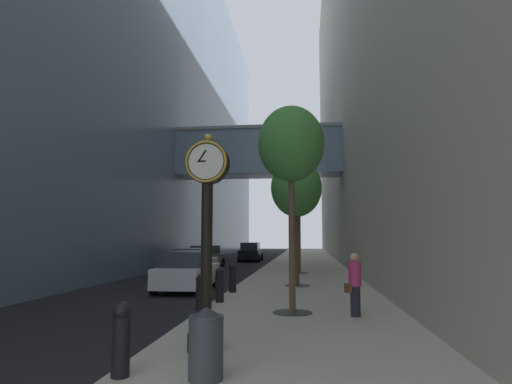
{
  "coord_description": "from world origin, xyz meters",
  "views": [
    {
      "loc": [
        3.05,
        -2.54,
        2.23
      ],
      "look_at": [
        0.87,
        16.16,
        4.23
      ],
      "focal_mm": 29.88,
      "sensor_mm": 36.0,
      "label": 1
    }
  ],
  "objects_px": {
    "bollard_fourth": "(220,284)",
    "street_tree_near": "(291,146)",
    "car_silver_mid": "(194,262)",
    "pedestrian_walking": "(355,283)",
    "street_tree_mid_near": "(296,188)",
    "bollard_fifth": "(233,277)",
    "bollard_third": "(201,294)",
    "car_black_trailing": "(251,252)",
    "car_grey_far": "(206,257)",
    "trash_bin": "(206,342)",
    "street_tree_mid_far": "(299,192)",
    "bollard_nearest": "(121,337)",
    "street_clock": "(207,229)",
    "car_white_near": "(188,271)"
  },
  "relations": [
    {
      "from": "bollard_fourth",
      "to": "street_tree_near",
      "type": "bearing_deg",
      "value": -35.12
    },
    {
      "from": "car_silver_mid",
      "to": "pedestrian_walking",
      "type": "bearing_deg",
      "value": -58.61
    },
    {
      "from": "street_tree_mid_near",
      "to": "pedestrian_walking",
      "type": "relative_size",
      "value": 3.34
    },
    {
      "from": "bollard_fourth",
      "to": "bollard_fifth",
      "type": "xyz_separation_m",
      "value": [
        0.0,
        2.48,
        0.0
      ]
    },
    {
      "from": "bollard_third",
      "to": "car_black_trailing",
      "type": "bearing_deg",
      "value": 94.71
    },
    {
      "from": "car_grey_far",
      "to": "trash_bin",
      "type": "bearing_deg",
      "value": -76.7
    },
    {
      "from": "street_tree_mid_far",
      "to": "car_black_trailing",
      "type": "bearing_deg",
      "value": 108.35
    },
    {
      "from": "bollard_nearest",
      "to": "car_black_trailing",
      "type": "bearing_deg",
      "value": 94.02
    },
    {
      "from": "bollard_nearest",
      "to": "pedestrian_walking",
      "type": "xyz_separation_m",
      "value": [
        4.08,
        5.41,
        0.29
      ]
    },
    {
      "from": "street_tree_near",
      "to": "car_silver_mid",
      "type": "distance_m",
      "value": 14.41
    },
    {
      "from": "bollard_nearest",
      "to": "trash_bin",
      "type": "distance_m",
      "value": 1.3
    },
    {
      "from": "car_black_trailing",
      "to": "street_tree_mid_far",
      "type": "bearing_deg",
      "value": -71.65
    },
    {
      "from": "bollard_nearest",
      "to": "street_tree_mid_far",
      "type": "xyz_separation_m",
      "value": [
        2.4,
        19.13,
        4.18
      ]
    },
    {
      "from": "pedestrian_walking",
      "to": "car_silver_mid",
      "type": "relative_size",
      "value": 0.36
    },
    {
      "from": "street_clock",
      "to": "street_tree_mid_near",
      "type": "height_order",
      "value": "street_tree_mid_near"
    },
    {
      "from": "bollard_nearest",
      "to": "bollard_fifth",
      "type": "distance_m",
      "value": 9.93
    },
    {
      "from": "street_clock",
      "to": "bollard_fourth",
      "type": "relative_size",
      "value": 3.69
    },
    {
      "from": "bollard_third",
      "to": "trash_bin",
      "type": "bearing_deg",
      "value": -75.22
    },
    {
      "from": "street_tree_mid_near",
      "to": "car_grey_far",
      "type": "bearing_deg",
      "value": 119.8
    },
    {
      "from": "street_tree_mid_far",
      "to": "pedestrian_walking",
      "type": "bearing_deg",
      "value": -83.05
    },
    {
      "from": "car_grey_far",
      "to": "car_silver_mid",
      "type": "bearing_deg",
      "value": -83.04
    },
    {
      "from": "street_tree_mid_far",
      "to": "bollard_nearest",
      "type": "bearing_deg",
      "value": -97.16
    },
    {
      "from": "bollard_fourth",
      "to": "pedestrian_walking",
      "type": "distance_m",
      "value": 4.57
    },
    {
      "from": "street_tree_mid_far",
      "to": "pedestrian_walking",
      "type": "xyz_separation_m",
      "value": [
        1.67,
        -13.73,
        -3.89
      ]
    },
    {
      "from": "car_grey_far",
      "to": "bollard_third",
      "type": "bearing_deg",
      "value": -77.07
    },
    {
      "from": "bollard_fifth",
      "to": "street_tree_mid_near",
      "type": "height_order",
      "value": "street_tree_mid_near"
    },
    {
      "from": "pedestrian_walking",
      "to": "bollard_fifth",
      "type": "bearing_deg",
      "value": 132.01
    },
    {
      "from": "bollard_nearest",
      "to": "street_tree_mid_near",
      "type": "height_order",
      "value": "street_tree_mid_near"
    },
    {
      "from": "trash_bin",
      "to": "pedestrian_walking",
      "type": "distance_m",
      "value": 6.05
    },
    {
      "from": "trash_bin",
      "to": "car_grey_far",
      "type": "distance_m",
      "value": 25.09
    },
    {
      "from": "car_grey_far",
      "to": "car_black_trailing",
      "type": "distance_m",
      "value": 9.26
    },
    {
      "from": "bollard_nearest",
      "to": "car_grey_far",
      "type": "relative_size",
      "value": 0.24
    },
    {
      "from": "bollard_third",
      "to": "car_grey_far",
      "type": "bearing_deg",
      "value": 102.93
    },
    {
      "from": "bollard_fourth",
      "to": "street_clock",
      "type": "bearing_deg",
      "value": -81.08
    },
    {
      "from": "trash_bin",
      "to": "bollard_third",
      "type": "bearing_deg",
      "value": 104.78
    },
    {
      "from": "pedestrian_walking",
      "to": "car_grey_far",
      "type": "relative_size",
      "value": 0.37
    },
    {
      "from": "car_white_near",
      "to": "car_black_trailing",
      "type": "relative_size",
      "value": 0.97
    },
    {
      "from": "bollard_fourth",
      "to": "pedestrian_walking",
      "type": "relative_size",
      "value": 0.67
    },
    {
      "from": "street_tree_near",
      "to": "car_grey_far",
      "type": "xyz_separation_m",
      "value": [
        -6.88,
        18.7,
        -4.07
      ]
    },
    {
      "from": "bollard_nearest",
      "to": "street_tree_mid_near",
      "type": "bearing_deg",
      "value": 79.07
    },
    {
      "from": "street_tree_near",
      "to": "bollard_fourth",
      "type": "bearing_deg",
      "value": 144.88
    },
    {
      "from": "bollard_fourth",
      "to": "bollard_fifth",
      "type": "relative_size",
      "value": 1.0
    },
    {
      "from": "bollard_third",
      "to": "car_black_trailing",
      "type": "relative_size",
      "value": 0.24
    },
    {
      "from": "bollard_third",
      "to": "car_grey_far",
      "type": "distance_m",
      "value": 20.0
    },
    {
      "from": "bollard_nearest",
      "to": "street_tree_near",
      "type": "xyz_separation_m",
      "value": [
        2.4,
        5.76,
        4.13
      ]
    },
    {
      "from": "street_clock",
      "to": "street_tree_mid_far",
      "type": "distance_m",
      "value": 17.7
    },
    {
      "from": "street_tree_mid_near",
      "to": "car_silver_mid",
      "type": "bearing_deg",
      "value": 136.92
    },
    {
      "from": "car_white_near",
      "to": "street_tree_near",
      "type": "bearing_deg",
      "value": -51.17
    },
    {
      "from": "bollard_fifth",
      "to": "car_silver_mid",
      "type": "distance_m",
      "value": 9.02
    },
    {
      "from": "car_silver_mid",
      "to": "car_black_trailing",
      "type": "distance_m",
      "value": 15.37
    }
  ]
}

